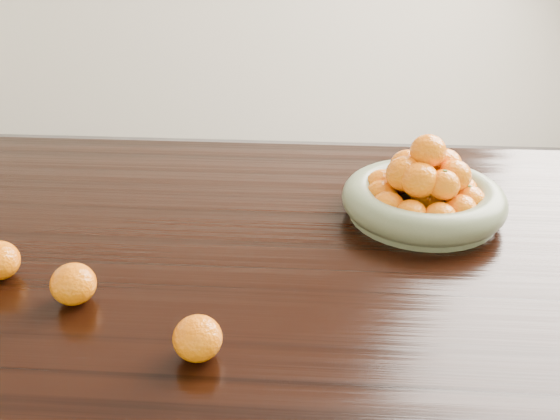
{
  "coord_description": "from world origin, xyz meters",
  "views": [
    {
      "loc": [
        0.1,
        -0.96,
        1.31
      ],
      "look_at": [
        0.04,
        -0.02,
        0.83
      ],
      "focal_mm": 40.0,
      "sensor_mm": 36.0,
      "label": 1
    }
  ],
  "objects": [
    {
      "name": "dining_table",
      "position": [
        0.0,
        0.0,
        0.66
      ],
      "size": [
        2.0,
        1.0,
        0.75
      ],
      "color": "black",
      "rests_on": "ground"
    },
    {
      "name": "fruit_bowl",
      "position": [
        0.3,
        0.13,
        0.8
      ],
      "size": [
        0.31,
        0.31,
        0.16
      ],
      "rotation": [
        0.0,
        0.0,
        0.15
      ],
      "color": "#6C7656",
      "rests_on": "dining_table"
    },
    {
      "name": "loose_orange_1",
      "position": [
        -0.26,
        -0.19,
        0.78
      ],
      "size": [
        0.07,
        0.07,
        0.06
      ],
      "primitive_type": "ellipsoid",
      "color": "orange",
      "rests_on": "dining_table"
    },
    {
      "name": "loose_orange_2",
      "position": [
        -0.05,
        -0.31,
        0.78
      ],
      "size": [
        0.07,
        0.07,
        0.06
      ],
      "primitive_type": "ellipsoid",
      "color": "orange",
      "rests_on": "dining_table"
    }
  ]
}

